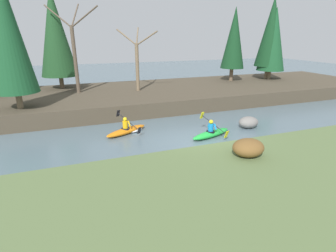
# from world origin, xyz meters

# --- Properties ---
(ground_plane) EXTENTS (90.00, 90.00, 0.00)m
(ground_plane) POSITION_xyz_m (0.00, 0.00, 0.00)
(ground_plane) COLOR slate
(riverbank_near) EXTENTS (44.00, 6.96, 0.72)m
(riverbank_near) POSITION_xyz_m (0.00, -5.07, 0.36)
(riverbank_near) COLOR #5B7042
(riverbank_near) RESTS_ON ground
(riverbank_far) EXTENTS (44.00, 9.70, 1.08)m
(riverbank_far) POSITION_xyz_m (0.00, 10.01, 0.54)
(riverbank_far) COLOR #4C4233
(riverbank_far) RESTS_ON ground
(conifer_tree_left) EXTENTS (2.59, 2.59, 8.62)m
(conifer_tree_left) POSITION_xyz_m (-9.15, 6.81, 5.89)
(conifer_tree_left) COLOR #7A664C
(conifer_tree_left) RESTS_ON riverbank_far
(conifer_tree_mid_left) EXTENTS (2.98, 2.98, 8.01)m
(conifer_tree_mid_left) POSITION_xyz_m (-6.81, 13.06, 5.61)
(conifer_tree_mid_left) COLOR brown
(conifer_tree_mid_left) RESTS_ON riverbank_far
(conifer_tree_centre) EXTENTS (2.28, 2.28, 6.92)m
(conifer_tree_centre) POSITION_xyz_m (9.16, 11.49, 5.15)
(conifer_tree_centre) COLOR brown
(conifer_tree_centre) RESTS_ON riverbank_far
(conifer_tree_mid_right) EXTENTS (2.72, 2.72, 8.03)m
(conifer_tree_mid_right) POSITION_xyz_m (13.37, 11.36, 5.75)
(conifer_tree_mid_right) COLOR #7A664C
(conifer_tree_mid_right) RESTS_ON riverbank_far
(conifer_tree_right) EXTENTS (2.75, 2.75, 6.99)m
(conifer_tree_right) POSITION_xyz_m (13.53, 11.10, 5.02)
(conifer_tree_right) COLOR #7A664C
(conifer_tree_right) RESTS_ON riverbank_far
(bare_tree_upstream) EXTENTS (3.70, 3.65, 6.72)m
(bare_tree_upstream) POSITION_xyz_m (-5.50, 10.71, 4.25)
(bare_tree_upstream) COLOR brown
(bare_tree_upstream) RESTS_ON riverbank_far
(bare_tree_mid_upstream) EXTENTS (2.78, 2.75, 4.98)m
(bare_tree_mid_upstream) POSITION_xyz_m (-0.84, 9.84, 3.43)
(bare_tree_mid_upstream) COLOR #7A664C
(bare_tree_mid_upstream) RESTS_ON riverbank_far
(shrub_clump_nearest) EXTENTS (1.33, 1.11, 0.72)m
(shrub_clump_nearest) POSITION_xyz_m (0.54, -3.21, 1.08)
(shrub_clump_nearest) COLOR brown
(shrub_clump_nearest) RESTS_ON riverbank_near
(kayaker_lead) EXTENTS (2.76, 2.03, 1.20)m
(kayaker_lead) POSITION_xyz_m (1.12, 0.82, 0.22)
(kayaker_lead) COLOR green
(kayaker_lead) RESTS_ON ground
(kayaker_middle) EXTENTS (2.68, 1.93, 1.20)m
(kayaker_middle) POSITION_xyz_m (-3.18, 2.99, 0.20)
(kayaker_middle) COLOR orange
(kayaker_middle) RESTS_ON ground
(boulder_midstream) EXTENTS (1.24, 0.97, 0.70)m
(boulder_midstream) POSITION_xyz_m (3.99, 1.38, 0.35)
(boulder_midstream) COLOR gray
(boulder_midstream) RESTS_ON ground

